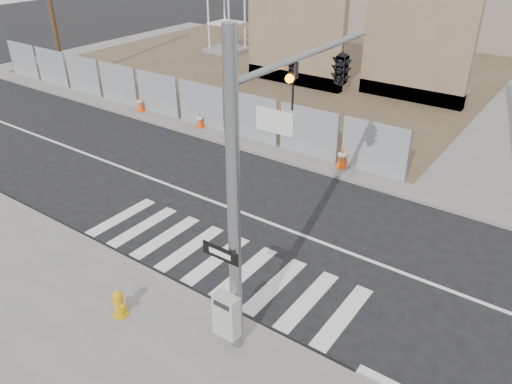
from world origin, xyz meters
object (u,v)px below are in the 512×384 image
Objects in this scene: fire_hydrant at (119,303)px; traffic_cone_c at (200,120)px; traffic_cone_b at (140,104)px; traffic_cone_d at (342,158)px; signal_pole at (309,114)px; traffic_cone_a at (118,93)px.

fire_hydrant is 12.38m from traffic_cone_c.
fire_hydrant is at bearing -44.91° from traffic_cone_b.
traffic_cone_d is at bearing 79.42° from fire_hydrant.
signal_pole is at bearing -26.91° from traffic_cone_b.
traffic_cone_c is at bearing 144.12° from signal_pole.
traffic_cone_a is at bearing 154.77° from signal_pole.
traffic_cone_a is at bearing 177.66° from traffic_cone_d.
fire_hydrant is at bearing -40.79° from traffic_cone_a.
traffic_cone_c is 0.87× the size of traffic_cone_d.
traffic_cone_c is (-9.46, 6.84, -4.32)m from signal_pole.
signal_pole reaches higher than traffic_cone_a.
traffic_cone_b is (2.34, -0.62, 0.03)m from traffic_cone_a.
signal_pole is 8.78× the size of traffic_cone_d.
signal_pole is 9.92× the size of traffic_cone_a.
fire_hydrant is 16.88m from traffic_cone_a.
traffic_cone_b is 1.09× the size of traffic_cone_c.
traffic_cone_d is at bearing 0.37° from traffic_cone_b.
traffic_cone_b is at bearing -14.81° from traffic_cone_a.
traffic_cone_a is at bearing 175.02° from traffic_cone_c.
signal_pole is 12.45m from traffic_cone_c.
signal_pole is 10.07× the size of traffic_cone_c.
fire_hydrant reaches higher than traffic_cone_a.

